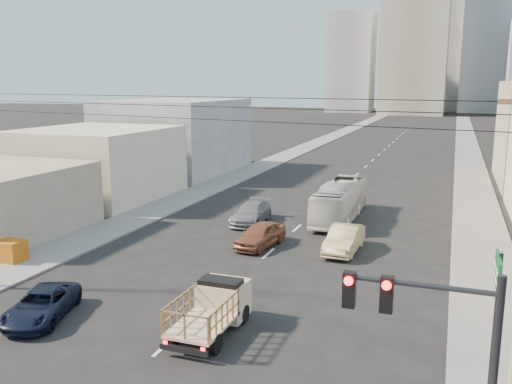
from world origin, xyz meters
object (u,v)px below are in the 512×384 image
Objects in this scene: traffic_signal at (441,357)px; green_sign at (496,295)px; sedan_tan at (344,239)px; city_bus at (340,201)px; sedan_brown at (260,235)px; flatbed_pickup at (212,306)px; navy_pickup at (41,305)px; crate_stack at (8,250)px; sedan_grey at (251,213)px.

green_sign is (1.39, 5.01, -0.34)m from traffic_signal.
traffic_signal reaches higher than sedan_tan.
city_bus reaches higher than sedan_brown.
flatbed_pickup is 1.00× the size of navy_pickup.
sedan_tan is (2.88, 12.23, -0.33)m from flatbed_pickup.
crate_stack is (-14.18, 3.91, -0.40)m from flatbed_pickup.
crate_stack is at bearing -152.07° from sedan_tan.
sedan_grey is 23.97m from green_sign.
sedan_tan is 2.56× the size of crate_stack.
traffic_signal reaches higher than green_sign.
traffic_signal is at bearing -50.96° from sedan_brown.
flatbed_pickup reaches higher than sedan_tan.
green_sign is at bearing -39.24° from sedan_brown.
navy_pickup is at bearing 177.49° from green_sign.
traffic_signal reaches higher than navy_pickup.
sedan_brown is 0.93× the size of sedan_tan.
navy_pickup is 17.20m from traffic_signal.
flatbed_pickup is at bearing 140.34° from traffic_signal.
traffic_signal reaches higher than sedan_brown.
traffic_signal is (8.59, -7.12, 2.98)m from flatbed_pickup.
traffic_signal is 1.20× the size of green_sign.
flatbed_pickup is 14.72m from crate_stack.
flatbed_pickup is 0.96× the size of sedan_tan.
sedan_grey reaches higher than navy_pickup.
navy_pickup is (-7.25, -1.36, -0.48)m from flatbed_pickup.
city_bus is 1.63× the size of traffic_signal.
navy_pickup is 1.03× the size of sedan_brown.
city_bus reaches higher than sedan_grey.
sedan_grey is at bearing 125.45° from sedan_brown.
traffic_signal reaches higher than flatbed_pickup.
sedan_tan is at bearing 36.07° from navy_pickup.
sedan_brown is (-3.14, -8.41, -0.63)m from city_bus.
sedan_grey is (-5.67, -3.28, -0.65)m from city_bus.
crate_stack is (-6.94, 5.27, 0.07)m from navy_pickup.
green_sign reaches higher than flatbed_pickup.
traffic_signal is at bearing -62.80° from sedan_grey.
flatbed_pickup is 0.90× the size of sedan_grey.
sedan_brown is 18.46m from green_sign.
sedan_tan is (4.98, 0.71, 0.03)m from sedan_brown.
sedan_tan is at bearing 116.36° from green_sign.
sedan_tan is 0.77× the size of traffic_signal.
navy_pickup is 17.52m from green_sign.
sedan_tan is 0.94× the size of sedan_grey.
city_bus is 2.00× the size of sedan_grey.
crate_stack is at bearing 154.15° from traffic_signal.
traffic_signal is at bearing -74.10° from city_bus.
sedan_tan is at bearing 76.77° from flatbed_pickup.
green_sign reaches higher than sedan_grey.
navy_pickup is at bearing -110.96° from city_bus.
navy_pickup is 16.94m from sedan_tan.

